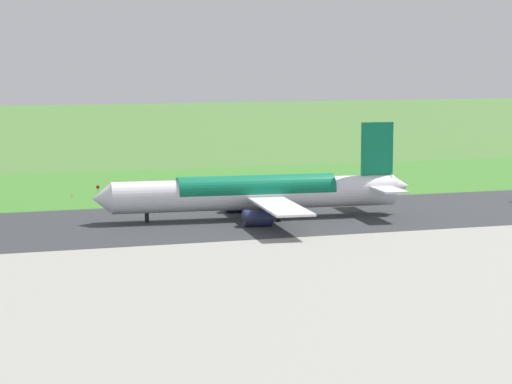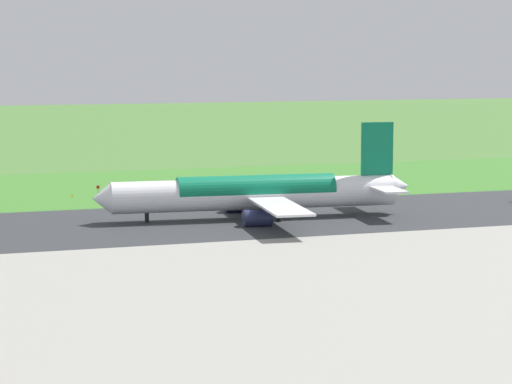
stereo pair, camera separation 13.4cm
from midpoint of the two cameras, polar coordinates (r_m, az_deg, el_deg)
name	(u,v)px [view 2 (the right image)]	position (r m, az deg, el deg)	size (l,w,h in m)	color
ground_plane	(234,220)	(171.25, -1.17, -1.54)	(800.00, 800.00, 0.00)	#477233
runway_asphalt	(234,220)	(171.24, -1.17, -1.53)	(600.00, 37.75, 0.06)	#2D3033
apron_concrete	(374,295)	(119.22, 6.53, -5.65)	(440.00, 110.00, 0.05)	gray
grass_verge_foreground	(183,192)	(206.04, -4.03, 0.01)	(600.00, 80.00, 0.04)	#3C782B
airliner_main	(258,193)	(171.78, 0.15, -0.04)	(54.15, 44.34, 15.88)	white
no_stopping_sign	(98,190)	(199.66, -8.68, 0.09)	(0.60, 0.10, 2.32)	slate
traffic_cone_orange	(72,195)	(201.57, -10.07, -0.19)	(0.40, 0.40, 0.55)	orange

